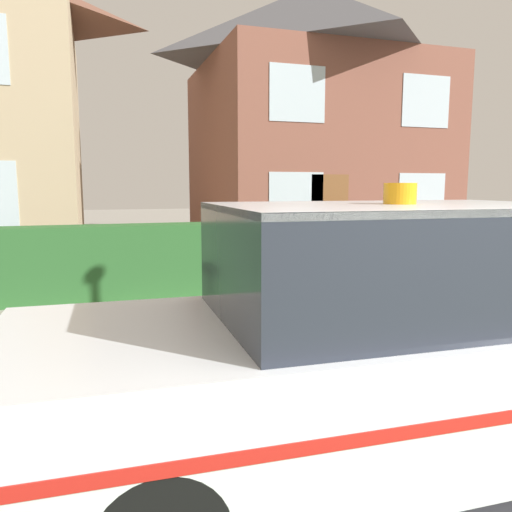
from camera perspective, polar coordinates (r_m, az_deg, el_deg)
The scene contains 5 objects.
road_strip at distance 5.30m, azimuth 3.13°, elevation -11.98°, with size 28.00×6.04×0.01m, color #424247.
garden_hedge at distance 8.56m, azimuth -6.82°, elevation -0.25°, with size 8.81×0.63×1.19m, color #2D662D.
police_car at distance 3.36m, azimuth 13.46°, elevation -9.83°, with size 4.56×1.81×1.82m.
house_right at distance 15.74m, azimuth 6.46°, elevation 15.53°, with size 6.78×6.43×7.63m.
wheelie_bin at distance 10.44m, azimuth 14.54°, elevation 0.54°, with size 0.66×0.77×1.01m.
Camera 1 is at (-1.81, -0.66, 1.82)m, focal length 35.00 mm.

